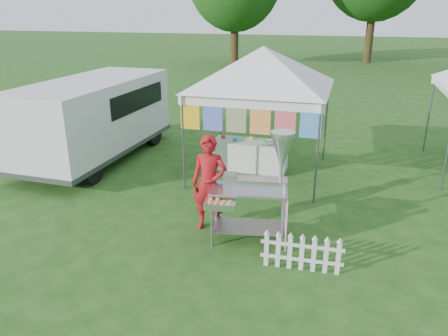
% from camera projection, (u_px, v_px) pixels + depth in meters
% --- Properties ---
extents(ground, '(120.00, 120.00, 0.00)m').
position_uv_depth(ground, '(219.00, 242.00, 7.52)').
color(ground, '#1C4814').
rests_on(ground, ground).
extents(canopy_main, '(4.24, 4.24, 3.45)m').
position_uv_depth(canopy_main, '(264.00, 47.00, 9.64)').
color(canopy_main, '#59595E').
rests_on(canopy_main, ground).
extents(donut_cart, '(1.41, 1.15, 1.95)m').
position_uv_depth(donut_cart, '(261.00, 179.00, 7.16)').
color(donut_cart, gray).
rests_on(donut_cart, ground).
extents(vendor, '(0.66, 0.45, 1.76)m').
position_uv_depth(vendor, '(209.00, 184.00, 7.69)').
color(vendor, maroon).
rests_on(vendor, ground).
extents(cargo_van, '(2.13, 5.05, 2.08)m').
position_uv_depth(cargo_van, '(97.00, 116.00, 11.42)').
color(cargo_van, silver).
rests_on(cargo_van, ground).
extents(picket_fence, '(1.26, 0.08, 0.56)m').
position_uv_depth(picket_fence, '(302.00, 254.00, 6.62)').
color(picket_fence, silver).
rests_on(picket_fence, ground).
extents(display_table, '(1.80, 0.70, 0.72)m').
position_uv_depth(display_table, '(250.00, 155.00, 10.81)').
color(display_table, white).
rests_on(display_table, ground).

